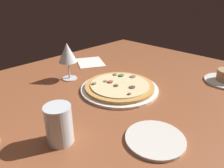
% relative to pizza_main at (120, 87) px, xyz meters
% --- Properties ---
extents(dining_table, '(1.50, 1.10, 0.04)m').
position_rel_pizza_main_xyz_m(dining_table, '(0.06, -0.03, -0.03)').
color(dining_table, brown).
rests_on(dining_table, ground).
extents(pizza_main, '(0.32, 0.32, 0.03)m').
position_rel_pizza_main_xyz_m(pizza_main, '(0.00, 0.00, 0.00)').
color(pizza_main, white).
rests_on(pizza_main, dining_table).
extents(wine_glass_near, '(0.08, 0.08, 0.17)m').
position_rel_pizza_main_xyz_m(wine_glass_near, '(0.08, -0.24, 0.11)').
color(wine_glass_near, silver).
rests_on(wine_glass_near, dining_table).
extents(water_glass, '(0.07, 0.07, 0.11)m').
position_rel_pizza_main_xyz_m(water_glass, '(0.35, 0.10, 0.04)').
color(water_glass, silver).
rests_on(water_glass, dining_table).
extents(side_plate, '(0.17, 0.17, 0.01)m').
position_rel_pizza_main_xyz_m(side_plate, '(0.17, 0.28, -0.01)').
color(side_plate, silver).
rests_on(side_plate, dining_table).
extents(paper_menu, '(0.21, 0.22, 0.00)m').
position_rel_pizza_main_xyz_m(paper_menu, '(-0.14, -0.35, -0.01)').
color(paper_menu, white).
rests_on(paper_menu, dining_table).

